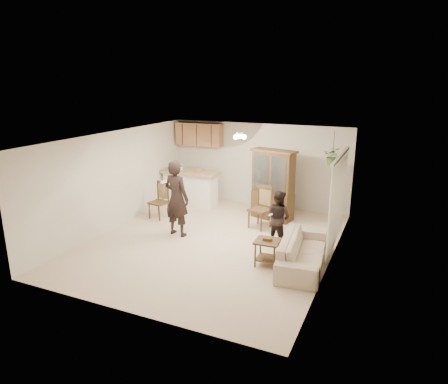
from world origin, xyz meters
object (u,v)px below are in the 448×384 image
at_px(adult, 177,200).
at_px(child, 278,217).
at_px(china_hutch, 273,185).
at_px(chair_hutch_right, 271,199).
at_px(side_table, 267,252).
at_px(chair_hutch_left, 260,216).
at_px(chair_bar, 159,208).
at_px(sofa, 303,249).

distance_m(adult, child, 2.49).
distance_m(china_hutch, chair_hutch_right, 1.01).
distance_m(side_table, chair_hutch_left, 2.17).
bearing_deg(side_table, chair_hutch_left, 113.22).
bearing_deg(side_table, adult, 164.79).
bearing_deg(chair_hutch_left, chair_bar, -153.55).
xyz_separation_m(child, china_hutch, (-0.66, 1.67, 0.28)).
height_order(china_hutch, chair_hutch_left, china_hutch).
bearing_deg(chair_bar, adult, -28.29).
bearing_deg(chair_hutch_left, child, -31.22).
bearing_deg(sofa, china_hutch, 23.41).
bearing_deg(side_table, chair_bar, 156.95).
relative_size(adult, child, 1.33).
height_order(side_table, chair_hutch_right, chair_hutch_right).
bearing_deg(china_hutch, chair_bar, -143.17).
relative_size(chair_bar, chair_hutch_right, 0.92).
relative_size(sofa, side_table, 3.09).
xyz_separation_m(adult, chair_bar, (-1.11, 0.87, -0.61)).
relative_size(sofa, china_hutch, 0.97).
bearing_deg(child, chair_bar, 11.33).
height_order(adult, china_hutch, china_hutch).
distance_m(child, china_hutch, 1.82).
xyz_separation_m(china_hutch, chair_hutch_right, (-0.28, 0.72, -0.64)).
bearing_deg(sofa, adult, 76.23).
bearing_deg(chair_bar, chair_hutch_left, 18.50).
height_order(sofa, child, child).
distance_m(side_table, chair_hutch_right, 3.71).
bearing_deg(chair_hutch_right, child, 114.75).
relative_size(chair_bar, chair_hutch_left, 0.92).
relative_size(child, chair_hutch_right, 1.22).
xyz_separation_m(sofa, chair_hutch_left, (-1.54, 1.72, -0.06)).
height_order(chair_hutch_left, chair_hutch_right, chair_hutch_right).
distance_m(sofa, chair_hutch_right, 3.71).
height_order(sofa, chair_bar, chair_bar).
height_order(adult, chair_bar, adult).
distance_m(chair_bar, chair_hutch_left, 2.85).
bearing_deg(china_hutch, side_table, -61.43).
xyz_separation_m(sofa, chair_hutch_right, (-1.74, 3.28, -0.05)).
distance_m(sofa, adult, 3.32).
xyz_separation_m(sofa, china_hutch, (-1.46, 2.55, 0.59)).
distance_m(adult, chair_hutch_left, 2.23).
distance_m(adult, chair_bar, 1.53).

